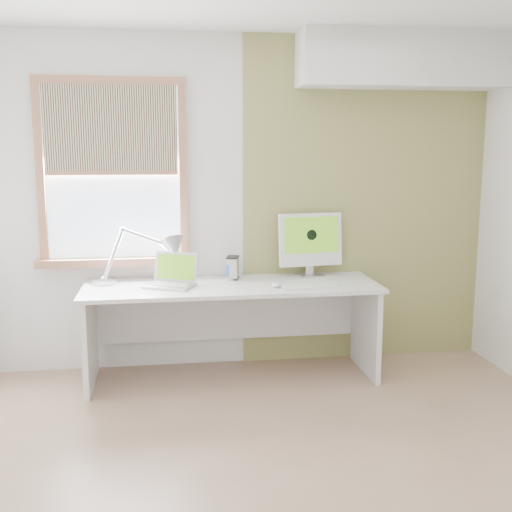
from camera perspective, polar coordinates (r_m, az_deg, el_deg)
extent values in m
cube|color=#A27B62|center=(3.59, 2.57, -19.06)|extent=(4.00, 3.50, 0.02)
cube|color=white|center=(4.90, -1.21, 4.87)|extent=(4.00, 0.02, 2.60)
cube|color=white|center=(1.52, 15.69, -6.83)|extent=(4.00, 0.02, 2.60)
cube|color=#9D9955|center=(5.10, 10.07, 4.92)|extent=(2.00, 0.02, 2.60)
cube|color=white|center=(5.04, 13.36, 17.29)|extent=(1.60, 0.40, 0.42)
cube|color=#AB6E50|center=(4.90, -19.37, 7.24)|extent=(0.06, 0.06, 1.42)
cube|color=#AB6E50|center=(4.81, -6.77, 7.69)|extent=(0.06, 0.06, 1.42)
cube|color=#AB6E50|center=(4.85, -13.46, 15.56)|extent=(1.00, 0.06, 0.06)
cube|color=#AB6E50|center=(4.88, -12.84, -0.50)|extent=(1.20, 0.14, 0.06)
cube|color=#D1E2F9|center=(4.84, -13.11, 7.52)|extent=(1.00, 0.01, 1.30)
cube|color=beige|center=(4.80, -13.31, 11.38)|extent=(0.98, 0.02, 0.65)
cube|color=#AB6E50|center=(4.80, -13.16, 7.50)|extent=(0.98, 0.03, 0.03)
cube|color=silver|center=(4.60, -2.25, -2.84)|extent=(2.20, 0.70, 0.03)
cube|color=silver|center=(4.71, -15.14, -7.49)|extent=(0.04, 0.64, 0.70)
cube|color=silver|center=(4.91, 10.13, -6.56)|extent=(0.04, 0.64, 0.70)
cube|color=silver|center=(4.97, -2.62, -5.02)|extent=(2.08, 0.02, 0.48)
cylinder|color=#B2B5B7|center=(4.75, -13.91, -2.37)|extent=(0.19, 0.19, 0.03)
sphere|color=#B2B5B7|center=(4.75, -13.92, -2.15)|extent=(0.06, 0.06, 0.05)
cylinder|color=#B2B5B7|center=(4.72, -13.09, 0.11)|extent=(0.18, 0.04, 0.38)
sphere|color=#B2B5B7|center=(4.69, -12.26, 2.40)|extent=(0.05, 0.05, 0.05)
cylinder|color=#B2B5B7|center=(4.68, -10.15, 1.69)|extent=(0.35, 0.05, 0.15)
sphere|color=#B2B5B7|center=(4.68, -8.04, 0.99)|extent=(0.05, 0.05, 0.04)
cone|color=#B2B5B7|center=(4.69, -7.65, 0.62)|extent=(0.29, 0.31, 0.23)
cube|color=#B2B5B7|center=(4.56, -7.99, -2.74)|extent=(0.41, 0.36, 0.02)
cube|color=#B2B5B7|center=(4.56, -7.99, -2.61)|extent=(0.32, 0.25, 0.00)
cube|color=#B2B5B7|center=(4.64, -7.42, -1.00)|extent=(0.34, 0.21, 0.22)
cube|color=#4B7C16|center=(4.64, -7.45, -1.01)|extent=(0.29, 0.17, 0.18)
cylinder|color=#B2B5B7|center=(4.75, -2.49, -2.13)|extent=(0.07, 0.07, 0.02)
cube|color=#B2B5B7|center=(4.74, -2.49, -1.35)|extent=(0.06, 0.01, 0.11)
cube|color=#194C99|center=(4.73, -2.48, -1.36)|extent=(0.05, 0.00, 0.08)
cube|color=#B2B5B7|center=(4.79, -2.17, -1.08)|extent=(0.12, 0.15, 0.18)
cube|color=black|center=(4.77, -2.18, -0.10)|extent=(0.12, 0.15, 0.01)
cube|color=black|center=(4.81, -2.17, -2.04)|extent=(0.12, 0.15, 0.01)
cube|color=#B2B5B7|center=(4.91, 5.09, -1.80)|extent=(0.21, 0.19, 0.01)
cube|color=#B2B5B7|center=(4.93, 4.98, -0.74)|extent=(0.06, 0.03, 0.17)
cube|color=white|center=(4.88, 5.05, 1.52)|extent=(0.52, 0.15, 0.42)
cube|color=#4B7C16|center=(4.85, 5.18, 1.96)|extent=(0.45, 0.08, 0.28)
cylinder|color=black|center=(4.85, 5.19, 1.96)|extent=(0.08, 0.02, 0.08)
cube|color=white|center=(4.48, 5.15, -2.92)|extent=(0.43, 0.13, 0.02)
cube|color=white|center=(4.48, 5.15, -2.81)|extent=(0.40, 0.10, 0.00)
ellipsoid|color=white|center=(4.52, 1.86, -2.68)|extent=(0.07, 0.11, 0.03)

